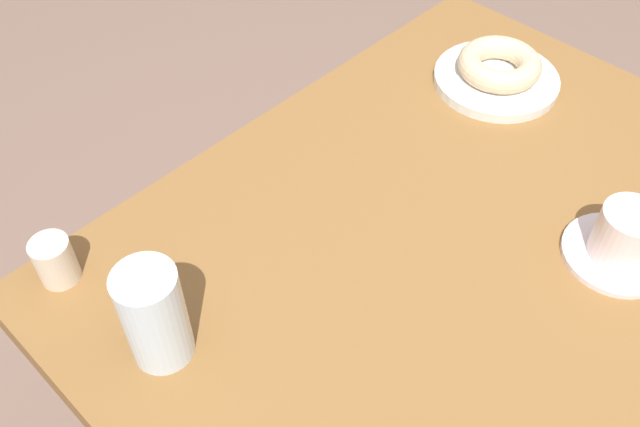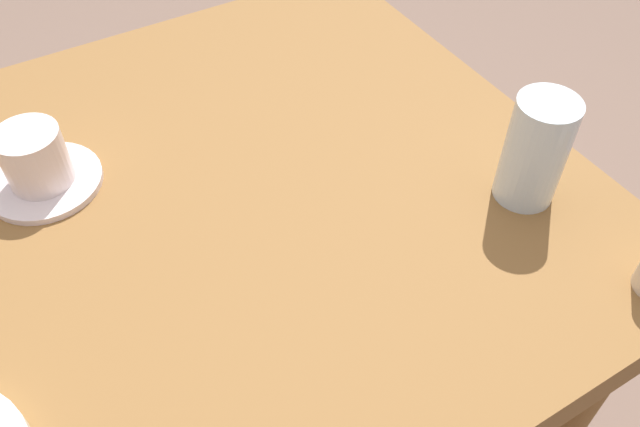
% 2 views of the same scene
% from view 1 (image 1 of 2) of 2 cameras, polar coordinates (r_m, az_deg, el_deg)
% --- Properties ---
extents(table, '(0.92, 0.76, 0.75)m').
position_cam_1_polar(table, '(0.94, 12.16, -6.14)').
color(table, brown).
rests_on(table, ground_plane).
extents(plate_sugar_ring, '(0.19, 0.19, 0.02)m').
position_cam_1_polar(plate_sugar_ring, '(1.12, 14.20, 10.57)').
color(plate_sugar_ring, silver).
rests_on(plate_sugar_ring, table).
extents(napkin_sugar_ring, '(0.16, 0.16, 0.00)m').
position_cam_1_polar(napkin_sugar_ring, '(1.12, 14.29, 10.95)').
color(napkin_sugar_ring, white).
rests_on(napkin_sugar_ring, plate_sugar_ring).
extents(donut_sugar_ring, '(0.13, 0.13, 0.04)m').
position_cam_1_polar(donut_sugar_ring, '(1.11, 14.48, 11.74)').
color(donut_sugar_ring, beige).
rests_on(donut_sugar_ring, napkin_sugar_ring).
extents(water_glass, '(0.07, 0.07, 0.13)m').
position_cam_1_polar(water_glass, '(0.74, -13.42, -8.14)').
color(water_glass, silver).
rests_on(water_glass, table).
extents(coffee_cup, '(0.13, 0.13, 0.08)m').
position_cam_1_polar(coffee_cup, '(0.90, 23.56, -1.91)').
color(coffee_cup, silver).
rests_on(coffee_cup, table).
extents(sugar_jar, '(0.05, 0.05, 0.06)m').
position_cam_1_polar(sugar_jar, '(0.86, -20.88, -3.61)').
color(sugar_jar, beige).
rests_on(sugar_jar, table).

